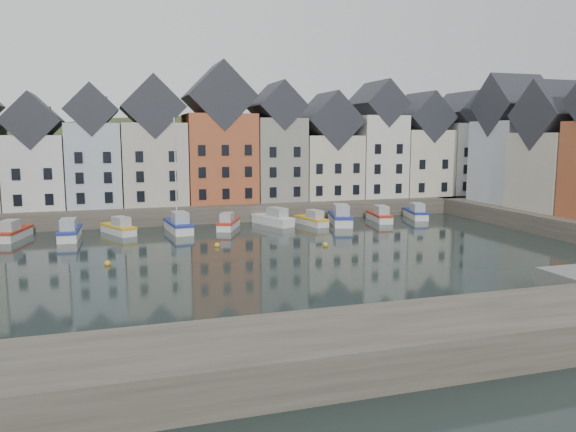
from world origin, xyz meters
name	(u,v)px	position (x,y,z in m)	size (l,w,h in m)	color
ground	(281,262)	(0.00, 0.00, 0.00)	(260.00, 260.00, 0.00)	black
far_quay	(217,207)	(0.00, 30.00, 1.00)	(90.00, 16.00, 2.00)	#443E34
near_wall	(203,366)	(-10.00, -22.00, 1.00)	(50.00, 6.00, 2.00)	#443E34
hillside	(194,292)	(0.02, 56.00, -17.96)	(153.60, 70.40, 64.00)	#26351A
far_terrace	(243,149)	(3.21, 28.00, 8.88)	(72.37, 8.16, 17.78)	beige
right_terrace	(560,150)	(36.00, 8.07, 8.91)	(8.30, 24.25, 16.36)	silver
mooring_buoys	(222,251)	(-4.00, 5.33, 0.15)	(20.50, 5.50, 0.50)	gold
boat_a	(13,233)	(-23.35, 18.24, 0.67)	(3.18, 6.16, 2.26)	silver
boat_b	(70,232)	(-17.78, 16.55, 0.72)	(2.20, 6.36, 2.42)	silver
boat_c	(119,228)	(-12.89, 18.06, 0.64)	(3.90, 5.80, 2.15)	silver
boat_d	(179,225)	(-6.55, 17.49, 0.83)	(2.70, 6.83, 12.73)	silver
boat_e	(228,223)	(-0.90, 17.94, 0.63)	(3.73, 5.70, 2.10)	silver
boat_f	(274,219)	(4.82, 19.01, 0.70)	(4.07, 6.43, 2.37)	silver
boat_g	(312,220)	(9.14, 17.58, 0.61)	(2.84, 5.59, 2.05)	silver
boat_h	(340,218)	(12.65, 17.24, 0.80)	(3.89, 7.35, 2.70)	silver
boat_i	(380,216)	(18.18, 17.84, 0.67)	(2.69, 6.04, 2.24)	silver
boat_j	(416,213)	(23.81, 18.81, 0.67)	(3.11, 6.10, 2.24)	silver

